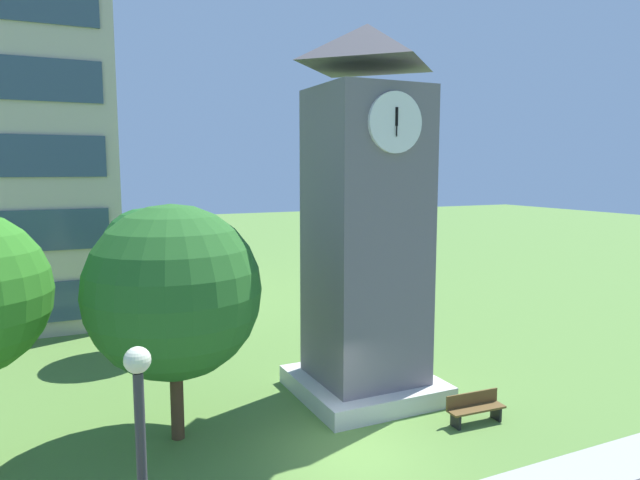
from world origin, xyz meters
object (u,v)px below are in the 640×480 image
Objects in this scene: clock_tower at (366,234)px; park_bench at (475,408)px; tree_streetside at (174,292)px; tree_by_building at (145,251)px.

park_bench is at bearing -60.33° from clock_tower.
clock_tower is 1.82× the size of tree_streetside.
tree_streetside is at bearing 161.38° from park_bench.
clock_tower reaches higher than park_bench.
clock_tower is 6.21m from park_bench.
tree_streetside is (-6.25, -0.56, -1.22)m from clock_tower.
clock_tower is 6.39m from tree_streetside.
tree_by_building reaches higher than park_bench.
tree_by_building is at bearing 128.02° from clock_tower.
tree_streetside reaches higher than tree_by_building.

